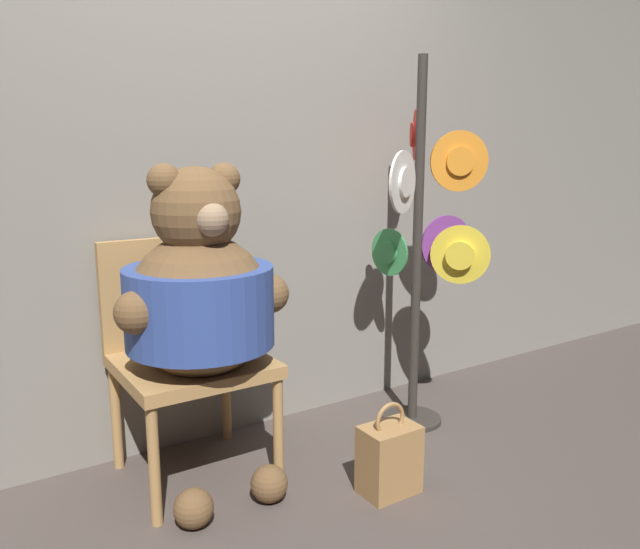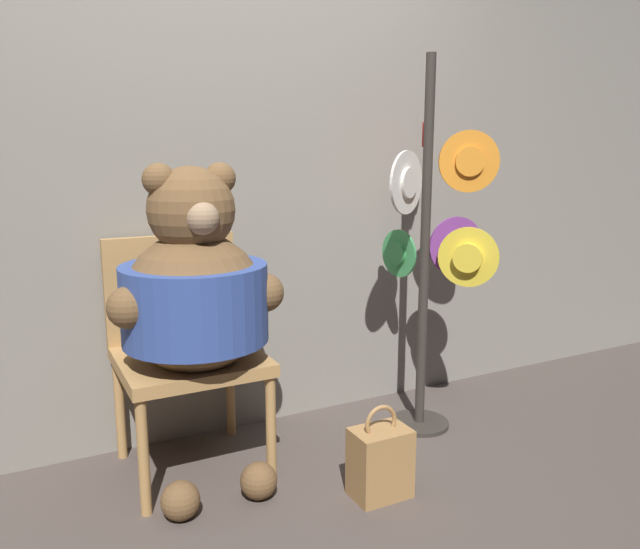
# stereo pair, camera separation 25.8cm
# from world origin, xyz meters

# --- Properties ---
(ground_plane) EXTENTS (14.00, 14.00, 0.00)m
(ground_plane) POSITION_xyz_m (0.00, 0.00, 0.00)
(ground_plane) COLOR #4C423D
(wall_back) EXTENTS (8.00, 0.10, 2.73)m
(wall_back) POSITION_xyz_m (0.00, 0.71, 1.37)
(wall_back) COLOR gray
(wall_back) RESTS_ON ground_plane
(chair) EXTENTS (0.55, 0.54, 0.94)m
(chair) POSITION_xyz_m (-0.19, 0.44, 0.52)
(chair) COLOR #B2844C
(chair) RESTS_ON ground_plane
(teddy_bear) EXTENTS (0.67, 0.59, 1.25)m
(teddy_bear) POSITION_xyz_m (-0.18, 0.27, 0.76)
(teddy_bear) COLOR brown
(teddy_bear) RESTS_ON ground_plane
(hat_display_rack) EXTENTS (0.59, 0.53, 1.70)m
(hat_display_rack) POSITION_xyz_m (0.94, 0.26, 0.88)
(hat_display_rack) COLOR #332D28
(hat_display_rack) RESTS_ON ground_plane
(handbag_on_ground) EXTENTS (0.22, 0.15, 0.36)m
(handbag_on_ground) POSITION_xyz_m (0.39, -0.16, 0.14)
(handbag_on_ground) COLOR #A87A47
(handbag_on_ground) RESTS_ON ground_plane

